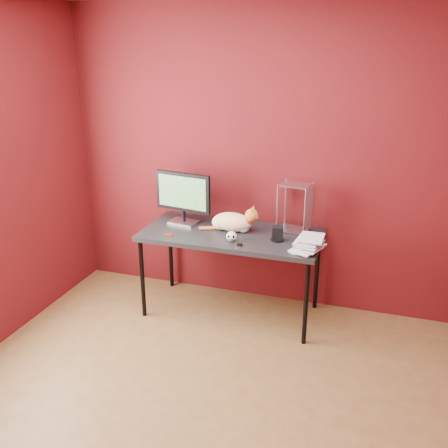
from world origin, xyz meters
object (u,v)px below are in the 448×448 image
(monitor, at_px, (183,195))
(skull_mug, at_px, (232,236))
(speaker, at_px, (277,234))
(book_stack, at_px, (302,172))
(desk, at_px, (231,238))
(cat, at_px, (233,222))

(monitor, distance_m, skull_mug, 0.64)
(speaker, distance_m, book_stack, 0.59)
(desk, bearing_deg, monitor, 168.13)
(desk, distance_m, cat, 0.14)
(speaker, height_order, book_stack, book_stack)
(monitor, distance_m, cat, 0.50)
(skull_mug, bearing_deg, desk, 99.21)
(desk, distance_m, monitor, 0.57)
(skull_mug, bearing_deg, speaker, 11.72)
(speaker, bearing_deg, desk, 157.92)
(monitor, height_order, speaker, monitor)
(skull_mug, relative_size, speaker, 0.72)
(desk, relative_size, skull_mug, 17.24)
(cat, bearing_deg, desk, -84.18)
(monitor, bearing_deg, book_stack, -4.08)
(book_stack, bearing_deg, monitor, 166.74)
(monitor, xyz_separation_m, cat, (0.47, -0.05, -0.17))
(desk, relative_size, cat, 2.96)
(cat, relative_size, skull_mug, 5.81)
(cat, relative_size, book_stack, 0.42)
(book_stack, bearing_deg, cat, 161.66)
(desk, distance_m, speaker, 0.42)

